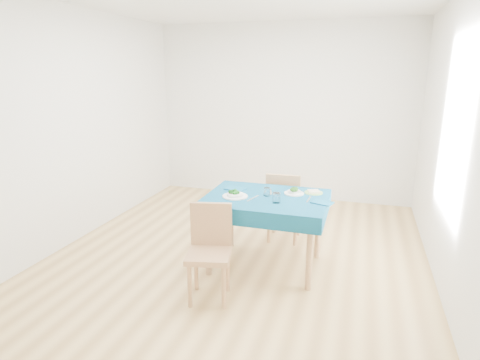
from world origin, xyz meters
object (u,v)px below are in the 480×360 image
(table, at_px, (266,232))
(bowl_far, at_px, (294,191))
(chair_near, at_px, (209,251))
(chair_far, at_px, (285,200))
(bowl_near, at_px, (235,193))
(side_plate, at_px, (314,193))

(table, bearing_deg, bowl_far, 35.02)
(chair_near, bearing_deg, table, 54.54)
(chair_far, bearing_deg, bowl_near, 65.53)
(chair_near, bearing_deg, side_plate, 41.05)
(table, height_order, side_plate, side_plate)
(chair_far, distance_m, bowl_far, 0.67)
(bowl_near, relative_size, side_plate, 1.35)
(table, xyz_separation_m, bowl_near, (-0.30, -0.10, 0.42))
(table, distance_m, side_plate, 0.64)
(chair_near, bearing_deg, bowl_near, 75.31)
(side_plate, bearing_deg, chair_near, -126.56)
(chair_near, distance_m, side_plate, 1.32)
(chair_far, bearing_deg, side_plate, 127.27)
(table, distance_m, bowl_far, 0.51)
(table, bearing_deg, chair_far, 85.98)
(table, height_order, chair_near, chair_near)
(table, relative_size, chair_near, 1.29)
(table, distance_m, chair_far, 0.75)
(table, height_order, chair_far, chair_far)
(chair_near, xyz_separation_m, chair_far, (0.38, 1.51, 0.03))
(chair_near, relative_size, side_plate, 4.95)
(bowl_far, height_order, side_plate, bowl_far)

